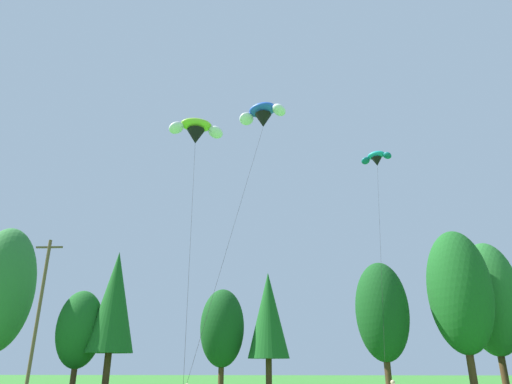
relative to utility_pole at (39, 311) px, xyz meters
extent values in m
ellipsoid|color=#2D7033|center=(-8.19, 7.89, 3.07)|extent=(5.94, 5.94, 12.04)
cylinder|color=#472D19|center=(-0.48, 9.13, -5.10)|extent=(0.53, 0.53, 2.31)
ellipsoid|color=#19561E|center=(-0.48, 9.13, -0.66)|extent=(4.28, 4.28, 7.22)
cylinder|color=#472D19|center=(2.58, 9.17, -4.55)|extent=(0.63, 0.63, 3.41)
cone|color=#19561E|center=(2.58, 9.17, 2.01)|extent=(4.49, 4.49, 9.71)
cylinder|color=#472D19|center=(12.91, 12.19, -5.03)|extent=(0.54, 0.54, 2.44)
ellipsoid|color=#144719|center=(12.91, 12.19, -0.35)|extent=(4.42, 4.42, 7.63)
cylinder|color=#472D19|center=(17.61, 11.45, -4.78)|extent=(0.59, 0.59, 2.94)
cone|color=#19561E|center=(17.61, 11.45, 0.86)|extent=(4.08, 4.08, 8.36)
cylinder|color=#472D19|center=(28.58, 9.90, -4.76)|extent=(0.59, 0.59, 2.97)
ellipsoid|color=#144719|center=(28.58, 9.90, 0.96)|extent=(5.00, 5.00, 9.31)
cylinder|color=#472D19|center=(35.70, 8.66, -4.41)|extent=(0.66, 0.66, 3.67)
ellipsoid|color=#19561E|center=(35.70, 8.66, 2.65)|extent=(5.76, 5.76, 11.50)
cylinder|color=#472D19|center=(40.09, 12.33, -4.45)|extent=(0.65, 0.65, 3.60)
ellipsoid|color=#236628|center=(40.09, 12.33, 2.46)|extent=(5.67, 5.67, 11.26)
cylinder|color=brown|center=(0.00, 0.00, -0.27)|extent=(0.26, 0.26, 11.96)
cube|color=brown|center=(0.00, 0.00, 5.11)|extent=(2.20, 0.14, 0.14)
sphere|color=tan|center=(24.05, -11.54, -4.67)|extent=(0.22, 0.22, 0.22)
ellipsoid|color=blue|center=(17.77, -8.48, 12.39)|extent=(2.35, 2.02, 0.97)
ellipsoid|color=white|center=(18.90, -9.01, 12.03)|extent=(1.32, 1.36, 1.15)
ellipsoid|color=white|center=(16.64, -7.94, 12.03)|extent=(1.40, 1.40, 1.15)
cone|color=black|center=(17.82, -8.37, 11.62)|extent=(1.49, 1.49, 0.96)
cylinder|color=black|center=(16.34, -12.34, 3.04)|extent=(2.97, 7.95, 16.20)
ellipsoid|color=teal|center=(28.32, 4.82, 15.06)|extent=(1.97, 1.72, 0.92)
ellipsoid|color=#0F666B|center=(29.25, 4.27, 14.76)|extent=(1.06, 1.14, 1.05)
ellipsoid|color=#0F666B|center=(27.40, 5.37, 14.76)|extent=(1.13, 1.11, 1.05)
cone|color=black|center=(28.37, 4.89, 14.40)|extent=(1.32, 1.32, 0.83)
cylinder|color=black|center=(26.03, -3.35, 4.68)|extent=(4.68, 16.50, 18.63)
ellipsoid|color=#93D633|center=(13.21, -8.16, 11.51)|extent=(2.43, 1.88, 0.94)
ellipsoid|color=white|center=(14.50, -7.78, 11.13)|extent=(1.45, 1.39, 1.15)
ellipsoid|color=white|center=(11.92, -8.55, 11.13)|extent=(1.33, 1.33, 1.15)
cone|color=black|center=(13.18, -8.05, 10.68)|extent=(1.50, 1.50, 1.04)
cylinder|color=black|center=(14.02, -12.18, 2.55)|extent=(1.70, 8.27, 15.23)
camera|label=1|loc=(18.62, -35.38, -3.88)|focal=31.84mm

